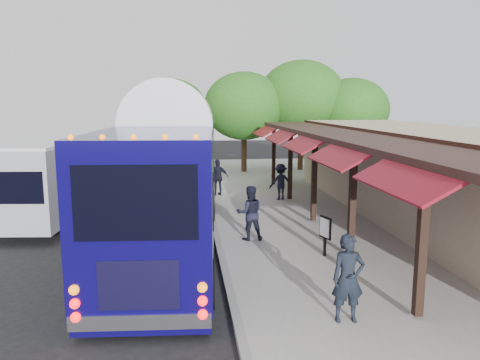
{
  "coord_description": "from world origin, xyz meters",
  "views": [
    {
      "loc": [
        -0.97,
        -12.66,
        4.6
      ],
      "look_at": [
        1.02,
        4.11,
        1.8
      ],
      "focal_mm": 35.0,
      "sensor_mm": 36.0,
      "label": 1
    }
  ],
  "objects_px": {
    "ped_d": "(281,182)",
    "city_bus": "(71,168)",
    "coach_bus": "(170,176)",
    "ped_a": "(348,279)",
    "ped_b": "(250,213)",
    "ped_c": "(218,177)",
    "sign_board": "(325,229)"
  },
  "relations": [
    {
      "from": "ped_d",
      "to": "city_bus",
      "type": "bearing_deg",
      "value": -11.5
    },
    {
      "from": "coach_bus",
      "to": "ped_a",
      "type": "bearing_deg",
      "value": -55.69
    },
    {
      "from": "city_bus",
      "to": "ped_b",
      "type": "distance_m",
      "value": 9.5
    },
    {
      "from": "coach_bus",
      "to": "city_bus",
      "type": "distance_m",
      "value": 7.53
    },
    {
      "from": "city_bus",
      "to": "ped_c",
      "type": "bearing_deg",
      "value": 16.54
    },
    {
      "from": "city_bus",
      "to": "ped_b",
      "type": "relative_size",
      "value": 6.73
    },
    {
      "from": "city_bus",
      "to": "coach_bus",
      "type": "bearing_deg",
      "value": -47.35
    },
    {
      "from": "city_bus",
      "to": "ped_c",
      "type": "height_order",
      "value": "city_bus"
    },
    {
      "from": "ped_d",
      "to": "ped_c",
      "type": "bearing_deg",
      "value": -36.57
    },
    {
      "from": "ped_a",
      "to": "sign_board",
      "type": "xyz_separation_m",
      "value": [
        0.76,
        4.07,
        -0.11
      ]
    },
    {
      "from": "sign_board",
      "to": "ped_d",
      "type": "bearing_deg",
      "value": 69.46
    },
    {
      "from": "coach_bus",
      "to": "sign_board",
      "type": "bearing_deg",
      "value": -22.88
    },
    {
      "from": "ped_a",
      "to": "city_bus",
      "type": "bearing_deg",
      "value": 127.07
    },
    {
      "from": "ped_d",
      "to": "sign_board",
      "type": "relative_size",
      "value": 1.41
    },
    {
      "from": "ped_d",
      "to": "coach_bus",
      "type": "bearing_deg",
      "value": 39.78
    },
    {
      "from": "ped_d",
      "to": "ped_a",
      "type": "bearing_deg",
      "value": 74.0
    },
    {
      "from": "city_bus",
      "to": "ped_a",
      "type": "xyz_separation_m",
      "value": [
        8.23,
        -12.33,
        -0.7
      ]
    },
    {
      "from": "city_bus",
      "to": "ped_d",
      "type": "distance_m",
      "value": 9.38
    },
    {
      "from": "ped_c",
      "to": "city_bus",
      "type": "bearing_deg",
      "value": -2.28
    },
    {
      "from": "ped_a",
      "to": "ped_b",
      "type": "distance_m",
      "value": 6.11
    },
    {
      "from": "ped_a",
      "to": "sign_board",
      "type": "relative_size",
      "value": 1.54
    },
    {
      "from": "ped_c",
      "to": "sign_board",
      "type": "bearing_deg",
      "value": 91.47
    },
    {
      "from": "ped_a",
      "to": "ped_c",
      "type": "height_order",
      "value": "ped_a"
    },
    {
      "from": "coach_bus",
      "to": "ped_b",
      "type": "xyz_separation_m",
      "value": [
        2.55,
        -0.33,
        -1.22
      ]
    },
    {
      "from": "ped_c",
      "to": "ped_d",
      "type": "xyz_separation_m",
      "value": [
        2.8,
        -1.35,
        -0.04
      ]
    },
    {
      "from": "ped_a",
      "to": "ped_c",
      "type": "relative_size",
      "value": 1.04
    },
    {
      "from": "ped_a",
      "to": "ped_c",
      "type": "xyz_separation_m",
      "value": [
        -1.68,
        13.57,
        -0.04
      ]
    },
    {
      "from": "city_bus",
      "to": "ped_c",
      "type": "distance_m",
      "value": 6.7
    },
    {
      "from": "ped_c",
      "to": "sign_board",
      "type": "distance_m",
      "value": 9.81
    },
    {
      "from": "coach_bus",
      "to": "ped_a",
      "type": "distance_m",
      "value": 7.44
    },
    {
      "from": "coach_bus",
      "to": "ped_c",
      "type": "height_order",
      "value": "coach_bus"
    },
    {
      "from": "ped_a",
      "to": "ped_d",
      "type": "distance_m",
      "value": 12.27
    }
  ]
}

